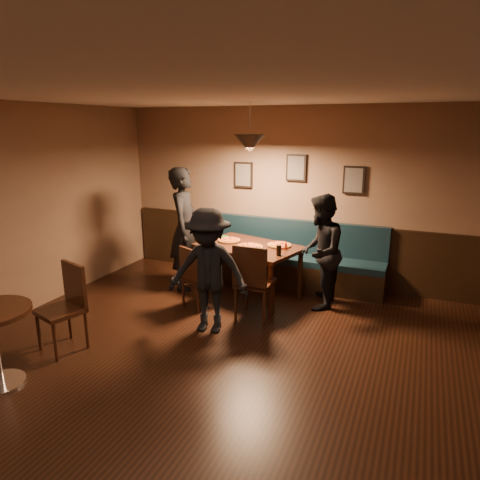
{
  "coord_description": "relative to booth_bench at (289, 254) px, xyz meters",
  "views": [
    {
      "loc": [
        1.87,
        -3.18,
        2.5
      ],
      "look_at": [
        -0.41,
        2.17,
        0.95
      ],
      "focal_mm": 32.33,
      "sensor_mm": 36.0,
      "label": 1
    }
  ],
  "objects": [
    {
      "name": "pizza_b",
      "position": [
        -0.34,
        -0.83,
        0.3
      ],
      "size": [
        0.45,
        0.45,
        0.04
      ],
      "primitive_type": "cylinder",
      "rotation": [
        0.0,
        0.0,
        -0.22
      ],
      "color": "gold",
      "rests_on": "dining_table"
    },
    {
      "name": "ceiling",
      "position": [
        0.0,
        -3.2,
        2.3
      ],
      "size": [
        7.0,
        7.0,
        0.0
      ],
      "primitive_type": "plane",
      "rotation": [
        3.14,
        0.0,
        0.0
      ],
      "color": "silver",
      "rests_on": "ground"
    },
    {
      "name": "cutlery_set",
      "position": [
        -0.38,
        -1.11,
        0.28
      ],
      "size": [
        0.18,
        0.06,
        0.0
      ],
      "primitive_type": "cube",
      "rotation": [
        0.0,
        0.0,
        1.35
      ],
      "color": "silver",
      "rests_on": "dining_table"
    },
    {
      "name": "chair_near_left",
      "position": [
        -0.89,
        -1.35,
        -0.05
      ],
      "size": [
        0.52,
        0.52,
        0.89
      ],
      "primitive_type": null,
      "rotation": [
        0.0,
        0.0,
        -0.42
      ],
      "color": "black",
      "rests_on": "floor"
    },
    {
      "name": "pizza_c",
      "position": [
        0.02,
        -0.56,
        0.3
      ],
      "size": [
        0.45,
        0.45,
        0.04
      ],
      "primitive_type": "cylinder",
      "rotation": [
        0.0,
        0.0,
        0.41
      ],
      "color": "#C07124",
      "rests_on": "dining_table"
    },
    {
      "name": "tabasco_bottle",
      "position": [
        0.16,
        -0.71,
        0.34
      ],
      "size": [
        0.03,
        0.03,
        0.13
      ],
      "primitive_type": "cylinder",
      "rotation": [
        0.0,
        0.0,
        0.07
      ],
      "color": "#961205",
      "rests_on": "dining_table"
    },
    {
      "name": "soda_glass",
      "position": [
        0.15,
        -0.99,
        0.35
      ],
      "size": [
        0.08,
        0.08,
        0.14
      ],
      "primitive_type": "cylinder",
      "rotation": [
        0.0,
        0.0,
        -0.28
      ],
      "color": "black",
      "rests_on": "dining_table"
    },
    {
      "name": "wall_back",
      "position": [
        0.0,
        0.3,
        0.9
      ],
      "size": [
        6.0,
        0.0,
        6.0
      ],
      "primitive_type": "plane",
      "rotation": [
        1.57,
        0.0,
        0.0
      ],
      "color": "#8C704F",
      "rests_on": "ground"
    },
    {
      "name": "pendant_lamp",
      "position": [
        -0.41,
        -0.68,
        1.75
      ],
      "size": [
        0.44,
        0.44,
        0.25
      ],
      "primitive_type": "cone",
      "rotation": [
        3.14,
        0.0,
        0.0
      ],
      "color": "black",
      "rests_on": "ceiling"
    },
    {
      "name": "napkin_b",
      "position": [
        -0.96,
        -0.92,
        0.29
      ],
      "size": [
        0.17,
        0.17,
        0.01
      ],
      "primitive_type": "cube",
      "rotation": [
        0.0,
        0.0,
        -0.39
      ],
      "color": "#217C34",
      "rests_on": "dining_table"
    },
    {
      "name": "picture_left",
      "position": [
        -0.9,
        0.27,
        1.2
      ],
      "size": [
        0.32,
        0.04,
        0.42
      ],
      "primitive_type": "cube",
      "color": "black",
      "rests_on": "wall_back"
    },
    {
      "name": "picture_center",
      "position": [
        0.0,
        0.27,
        1.35
      ],
      "size": [
        0.32,
        0.04,
        0.42
      ],
      "primitive_type": "cube",
      "color": "black",
      "rests_on": "wall_back"
    },
    {
      "name": "diner_left",
      "position": [
        -1.46,
        -0.74,
        0.45
      ],
      "size": [
        0.61,
        0.78,
        1.89
      ],
      "primitive_type": "imported",
      "rotation": [
        0.0,
        0.0,
        1.82
      ],
      "color": "black",
      "rests_on": "floor"
    },
    {
      "name": "picture_right",
      "position": [
        0.9,
        0.27,
        1.2
      ],
      "size": [
        0.32,
        0.04,
        0.42
      ],
      "primitive_type": "cube",
      "color": "black",
      "rests_on": "wall_back"
    },
    {
      "name": "floor",
      "position": [
        0.0,
        -3.2,
        -0.5
      ],
      "size": [
        7.0,
        7.0,
        0.0
      ],
      "primitive_type": "plane",
      "color": "black",
      "rests_on": "ground"
    },
    {
      "name": "dining_table",
      "position": [
        -0.41,
        -0.68,
        -0.11
      ],
      "size": [
        1.65,
        1.28,
        0.78
      ],
      "primitive_type": "cube",
      "rotation": [
        0.0,
        0.0,
        -0.26
      ],
      "color": "black",
      "rests_on": "floor"
    },
    {
      "name": "booth_bench",
      "position": [
        0.0,
        0.0,
        0.0
      ],
      "size": [
        3.0,
        0.6,
        1.0
      ],
      "primitive_type": null,
      "color": "#0F232D",
      "rests_on": "ground"
    },
    {
      "name": "wainscot",
      "position": [
        0.0,
        0.27,
        0.0
      ],
      "size": [
        5.88,
        0.06,
        1.0
      ],
      "primitive_type": "cube",
      "color": "black",
      "rests_on": "ground"
    },
    {
      "name": "chair_near_right",
      "position": [
        -0.04,
        -1.39,
        0.02
      ],
      "size": [
        0.47,
        0.47,
        1.04
      ],
      "primitive_type": null,
      "rotation": [
        0.0,
        0.0,
        0.02
      ],
      "color": "black",
      "rests_on": "floor"
    },
    {
      "name": "pizza_a",
      "position": [
        -0.77,
        -0.6,
        0.3
      ],
      "size": [
        0.43,
        0.43,
        0.04
      ],
      "primitive_type": "cylinder",
      "rotation": [
        0.0,
        0.0,
        -0.35
      ],
      "color": "orange",
      "rests_on": "dining_table"
    },
    {
      "name": "napkin_a",
      "position": [
        -0.97,
        -0.39,
        0.29
      ],
      "size": [
        0.15,
        0.15,
        0.01
      ],
      "primitive_type": "cube",
      "rotation": [
        0.0,
        0.0,
        0.08
      ],
      "color": "#217F28",
      "rests_on": "dining_table"
    },
    {
      "name": "diner_right",
      "position": [
        0.65,
        -0.68,
        0.3
      ],
      "size": [
        0.67,
        0.82,
        1.61
      ],
      "primitive_type": "imported",
      "rotation": [
        0.0,
        0.0,
        -1.49
      ],
      "color": "black",
      "rests_on": "floor"
    },
    {
      "name": "cafe_chair_far",
      "position": [
        -1.75,
        -3.04,
        -0.0
      ],
      "size": [
        0.55,
        0.55,
        0.99
      ],
      "primitive_type": null,
      "rotation": [
        0.0,
        0.0,
        2.85
      ],
      "color": "black",
      "rests_on": "floor"
    },
    {
      "name": "diner_front",
      "position": [
        -0.43,
        -1.96,
        0.28
      ],
      "size": [
        1.09,
        0.74,
        1.56
      ],
      "primitive_type": "imported",
      "rotation": [
        0.0,
        0.0,
        0.16
      ],
      "color": "black",
      "rests_on": "floor"
    }
  ]
}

